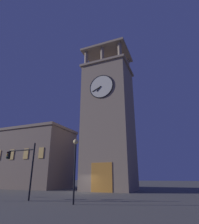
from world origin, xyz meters
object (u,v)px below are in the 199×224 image
object	(u,v)px
traffic_signal_near	(23,162)
street_lamp	(75,157)
clocktower	(109,121)
adjacent_wing_building	(29,158)

from	to	relation	value
traffic_signal_near	street_lamp	world-z (taller)	traffic_signal_near
clocktower	traffic_signal_near	xyz separation A→B (m)	(3.62, 14.83, -7.74)
adjacent_wing_building	traffic_signal_near	bearing A→B (deg)	131.44
clocktower	adjacent_wing_building	bearing A→B (deg)	-3.18
clocktower	adjacent_wing_building	xyz separation A→B (m)	(17.57, -0.98, -5.50)
traffic_signal_near	street_lamp	size ratio (longest dim) A/B	1.02
adjacent_wing_building	traffic_signal_near	xyz separation A→B (m)	(-13.95, 15.80, -2.25)
clocktower	adjacent_wing_building	size ratio (longest dim) A/B	1.62
adjacent_wing_building	street_lamp	xyz separation A→B (m)	(-20.13, 16.51, -2.07)
adjacent_wing_building	traffic_signal_near	world-z (taller)	adjacent_wing_building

